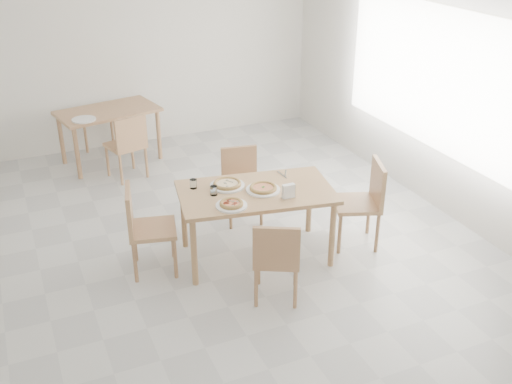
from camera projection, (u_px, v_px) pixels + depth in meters
name	position (u px, v px, depth m)	size (l,w,h in m)	color
room	(432.00, 77.00, 6.80)	(7.28, 7.00, 7.00)	beige
main_table	(256.00, 198.00, 5.91)	(1.64, 1.10, 0.75)	tan
chair_south	(277.00, 256.00, 5.30)	(0.55, 0.55, 0.83)	tan
chair_north	(241.00, 179.00, 6.76)	(0.48, 0.48, 0.83)	tan
chair_west	(143.00, 224.00, 5.74)	(0.53, 0.53, 0.90)	tan
chair_east	(365.00, 198.00, 6.21)	(0.59, 0.59, 0.93)	tan
plate_margherita	(263.00, 190.00, 5.87)	(0.34, 0.34, 0.02)	white
plate_mushroom	(227.00, 186.00, 5.96)	(0.35, 0.35, 0.02)	white
plate_pepperoni	(231.00, 206.00, 5.57)	(0.30, 0.30, 0.02)	white
pizza_margherita	(263.00, 188.00, 5.86)	(0.34, 0.34, 0.03)	tan
pizza_mushroom	(227.00, 184.00, 5.95)	(0.29, 0.29, 0.03)	tan
pizza_pepperoni	(231.00, 203.00, 5.56)	(0.28, 0.28, 0.03)	tan
tumbler_a	(193.00, 184.00, 5.90)	(0.07, 0.07, 0.09)	white
tumbler_b	(214.00, 191.00, 5.77)	(0.07, 0.07, 0.09)	white
napkin_holder	(289.00, 192.00, 5.69)	(0.13, 0.07, 0.15)	silver
fork_a	(282.00, 175.00, 6.20)	(0.02, 0.20, 0.01)	silver
fork_b	(286.00, 173.00, 6.24)	(0.01, 0.17, 0.01)	silver
second_table	(108.00, 117.00, 8.14)	(1.43, 0.99, 0.75)	tan
chair_back_s	(128.00, 143.00, 7.68)	(0.53, 0.53, 0.88)	tan
chair_back_n	(92.00, 110.00, 8.78)	(0.48, 0.48, 0.92)	tan
plate_empty	(84.00, 119.00, 7.72)	(0.31, 0.31, 0.02)	white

